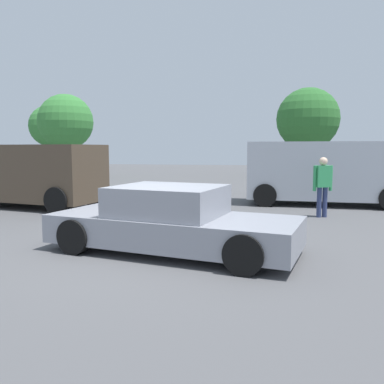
{
  "coord_description": "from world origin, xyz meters",
  "views": [
    {
      "loc": [
        1.93,
        -6.94,
        1.9
      ],
      "look_at": [
        0.34,
        2.13,
        0.9
      ],
      "focal_mm": 37.4,
      "sensor_mm": 36.0,
      "label": 1
    }
  ],
  "objects_px": {
    "dog": "(198,211)",
    "van_white": "(324,171)",
    "suv_dark": "(34,173)",
    "pedestrian": "(323,182)",
    "sedan_foreground": "(172,222)"
  },
  "relations": [
    {
      "from": "van_white",
      "to": "pedestrian",
      "type": "bearing_deg",
      "value": 84.58
    },
    {
      "from": "sedan_foreground",
      "to": "van_white",
      "type": "bearing_deg",
      "value": 75.15
    },
    {
      "from": "sedan_foreground",
      "to": "van_white",
      "type": "xyz_separation_m",
      "value": [
        3.69,
        7.01,
        0.59
      ]
    },
    {
      "from": "dog",
      "to": "suv_dark",
      "type": "height_order",
      "value": "suv_dark"
    },
    {
      "from": "van_white",
      "to": "suv_dark",
      "type": "bearing_deg",
      "value": 16.72
    },
    {
      "from": "dog",
      "to": "sedan_foreground",
      "type": "bearing_deg",
      "value": -101.43
    },
    {
      "from": "sedan_foreground",
      "to": "van_white",
      "type": "relative_size",
      "value": 0.94
    },
    {
      "from": "dog",
      "to": "van_white",
      "type": "relative_size",
      "value": 0.13
    },
    {
      "from": "dog",
      "to": "van_white",
      "type": "distance_m",
      "value": 5.32
    },
    {
      "from": "dog",
      "to": "suv_dark",
      "type": "distance_m",
      "value": 5.88
    },
    {
      "from": "suv_dark",
      "to": "pedestrian",
      "type": "xyz_separation_m",
      "value": [
        8.96,
        -0.41,
        -0.11
      ]
    },
    {
      "from": "dog",
      "to": "van_white",
      "type": "bearing_deg",
      "value": 32.26
    },
    {
      "from": "dog",
      "to": "suv_dark",
      "type": "bearing_deg",
      "value": 153.2
    },
    {
      "from": "van_white",
      "to": "pedestrian",
      "type": "xyz_separation_m",
      "value": [
        -0.41,
        -2.62,
        -0.16
      ]
    },
    {
      "from": "sedan_foreground",
      "to": "suv_dark",
      "type": "relative_size",
      "value": 1.01
    }
  ]
}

